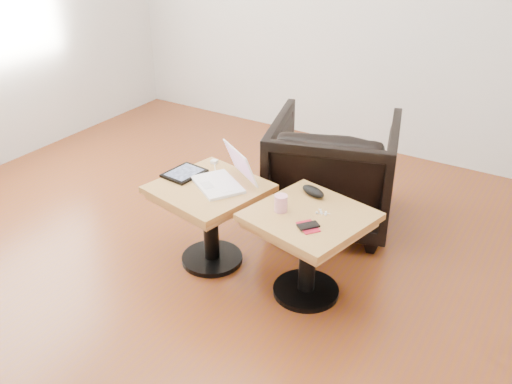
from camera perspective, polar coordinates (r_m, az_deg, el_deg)
The scene contains 11 objects.
room_shell at distance 2.89m, azimuth -7.13°, elevation 14.65°, with size 4.52×4.52×2.71m.
side_table_left at distance 3.32m, azimuth -4.64°, elevation -1.35°, with size 0.67×0.67×0.51m.
side_table_right at distance 3.05m, azimuth 5.29°, elevation -4.26°, with size 0.68×0.68×0.51m.
laptop at distance 3.25m, azimuth -3.12°, elevation 1.47°, with size 0.42×0.42×0.21m.
tablet at distance 3.40m, azimuth -7.18°, elevation 1.87°, with size 0.21×0.25×0.02m.
charging_adapter at distance 3.52m, azimuth -4.20°, elevation 3.04°, with size 0.04×0.04×0.02m, color white.
glasses_case at distance 3.15m, azimuth 5.74°, elevation 0.08°, with size 0.16×0.07×0.05m, color black.
striped_cup at distance 2.98m, azimuth 2.50°, elevation -1.13°, with size 0.07×0.07×0.09m, color #E24E7D.
earbuds_tangle at distance 2.99m, azimuth 6.61°, elevation -2.05°, with size 0.07×0.05×0.01m.
phone_on_sleeve at distance 2.86m, azimuth 5.25°, elevation -3.43°, with size 0.15×0.14×0.01m.
armchair at distance 3.78m, azimuth 7.69°, elevation 2.05°, with size 0.79×0.81×0.74m, color black.
Camera 1 is at (1.77, -2.19, 2.02)m, focal length 40.00 mm.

